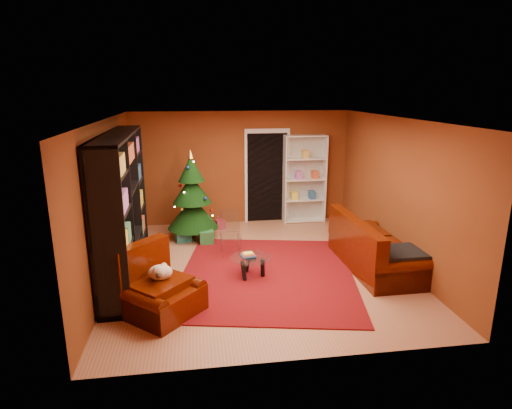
{
  "coord_description": "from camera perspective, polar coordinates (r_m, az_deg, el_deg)",
  "views": [
    {
      "loc": [
        -1.07,
        -7.0,
        3.07
      ],
      "look_at": [
        0.0,
        0.4,
        1.05
      ],
      "focal_mm": 30.0,
      "sensor_mm": 36.0,
      "label": 1
    }
  ],
  "objects": [
    {
      "name": "media_unit",
      "position": [
        7.35,
        -17.38,
        -0.33
      ],
      "size": [
        0.56,
        3.14,
        2.4
      ],
      "primitive_type": null,
      "rotation": [
        0.0,
        0.0,
        0.02
      ],
      "color": "black",
      "rests_on": "floor"
    },
    {
      "name": "dog",
      "position": [
        6.2,
        -12.64,
        -8.82
      ],
      "size": [
        0.49,
        0.5,
        0.26
      ],
      "primitive_type": null,
      "rotation": [
        0.0,
        0.0,
        0.83
      ],
      "color": "beige",
      "rests_on": "armchair"
    },
    {
      "name": "gift_box_red",
      "position": [
        9.77,
        -4.85,
        -2.62
      ],
      "size": [
        0.26,
        0.26,
        0.21
      ],
      "primitive_type": "cube",
      "rotation": [
        0.0,
        0.0,
        0.35
      ],
      "color": "maroon",
      "rests_on": "floor"
    },
    {
      "name": "sofa",
      "position": [
        7.82,
        15.63,
        -4.94
      ],
      "size": [
        1.01,
        2.17,
        0.92
      ],
      "primitive_type": null,
      "rotation": [
        0.0,
        0.0,
        1.59
      ],
      "color": "#3F0E01",
      "rests_on": "rug"
    },
    {
      "name": "floor",
      "position": [
        7.73,
        0.43,
        -8.49
      ],
      "size": [
        5.0,
        5.5,
        0.05
      ],
      "primitive_type": "cube",
      "color": "#A76546",
      "rests_on": "ground"
    },
    {
      "name": "acrylic_chair",
      "position": [
        8.11,
        -3.44,
        -4.19
      ],
      "size": [
        0.4,
        0.44,
        0.78
      ],
      "primitive_type": null,
      "rotation": [
        0.0,
        0.0,
        0.0
      ],
      "color": "#66605B",
      "rests_on": "rug"
    },
    {
      "name": "christmas_tree",
      "position": [
        9.0,
        -8.52,
        1.13
      ],
      "size": [
        1.31,
        1.31,
        1.89
      ],
      "primitive_type": null,
      "rotation": [
        0.0,
        0.0,
        0.28
      ],
      "color": "black",
      "rests_on": "floor"
    },
    {
      "name": "wall_left",
      "position": [
        7.36,
        -19.37,
        0.34
      ],
      "size": [
        0.05,
        5.5,
        2.6
      ],
      "primitive_type": "cube",
      "color": "brown",
      "rests_on": "ground"
    },
    {
      "name": "wall_back",
      "position": [
        9.99,
        -1.96,
        4.91
      ],
      "size": [
        5.0,
        0.05,
        2.6
      ],
      "primitive_type": "cube",
      "color": "brown",
      "rests_on": "ground"
    },
    {
      "name": "gift_box_teal",
      "position": [
        9.06,
        -9.69,
        -3.89
      ],
      "size": [
        0.37,
        0.37,
        0.3
      ],
      "primitive_type": "cube",
      "rotation": [
        0.0,
        0.0,
        0.23
      ],
      "color": "#237579",
      "rests_on": "floor"
    },
    {
      "name": "coffee_table",
      "position": [
        7.26,
        -0.63,
        -8.29
      ],
      "size": [
        0.83,
        0.83,
        0.44
      ],
      "primitive_type": null,
      "rotation": [
        0.0,
        0.0,
        0.2
      ],
      "color": "gray",
      "rests_on": "rug"
    },
    {
      "name": "wall_right",
      "position": [
        8.07,
        18.49,
        1.65
      ],
      "size": [
        0.05,
        5.5,
        2.6
      ],
      "primitive_type": "cube",
      "color": "brown",
      "rests_on": "ground"
    },
    {
      "name": "rug",
      "position": [
        7.41,
        1.49,
        -9.28
      ],
      "size": [
        3.5,
        3.88,
        0.02
      ],
      "primitive_type": "cube",
      "rotation": [
        0.0,
        0.0,
        -0.19
      ],
      "color": "maroon",
      "rests_on": "floor"
    },
    {
      "name": "armchair",
      "position": [
        6.22,
        -12.55,
        -10.73
      ],
      "size": [
        1.44,
        1.44,
        0.8
      ],
      "primitive_type": null,
      "rotation": [
        0.0,
        0.0,
        0.83
      ],
      "color": "#3F0E01",
      "rests_on": "rug"
    },
    {
      "name": "white_bookshelf",
      "position": [
        10.11,
        6.49,
        3.36
      ],
      "size": [
        0.98,
        0.35,
        2.11
      ],
      "primitive_type": null,
      "rotation": [
        0.0,
        0.0,
        0.0
      ],
      "color": "white",
      "rests_on": "floor"
    },
    {
      "name": "ceiling",
      "position": [
        7.09,
        0.47,
        11.52
      ],
      "size": [
        5.0,
        5.5,
        0.05
      ],
      "primitive_type": "cube",
      "color": "silver",
      "rests_on": "wall_back"
    },
    {
      "name": "doorway",
      "position": [
        10.07,
        1.48,
        3.55
      ],
      "size": [
        1.06,
        0.6,
        2.16
      ],
      "primitive_type": null,
      "color": "black",
      "rests_on": "floor"
    },
    {
      "name": "gift_box_green",
      "position": [
        8.84,
        -6.63,
        -4.33
      ],
      "size": [
        0.3,
        0.3,
        0.28
      ],
      "primitive_type": "cube",
      "rotation": [
        0.0,
        0.0,
        0.08
      ],
      "color": "#236C32",
      "rests_on": "floor"
    }
  ]
}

